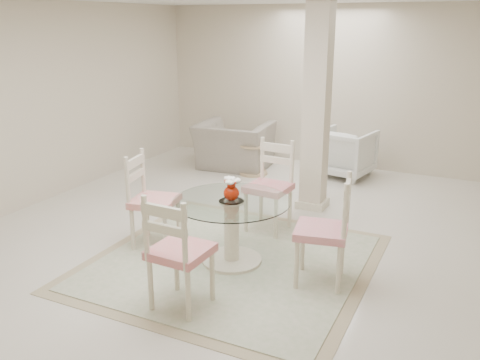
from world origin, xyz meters
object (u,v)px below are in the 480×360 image
at_px(red_vase, 231,189).
at_px(dining_chair_west, 148,193).
at_px(dining_chair_south, 175,245).
at_px(armchair_white, 345,153).
at_px(dining_chair_north, 271,179).
at_px(recliner_taupe, 234,146).
at_px(side_table, 253,160).
at_px(dining_chair_east, 330,223).
at_px(dining_table, 232,231).
at_px(column, 317,108).

xyz_separation_m(red_vase, dining_chair_west, (-1.03, -0.00, -0.19)).
xyz_separation_m(dining_chair_south, armchair_white, (0.26, 4.64, -0.24)).
height_order(dining_chair_north, recliner_taupe, dining_chair_north).
xyz_separation_m(dining_chair_north, side_table, (-1.14, 2.01, -0.40)).
distance_m(dining_chair_east, recliner_taupe, 4.17).
relative_size(dining_table, dining_chair_east, 1.00).
relative_size(column, dining_chair_west, 2.30).
relative_size(dining_chair_east, side_table, 2.35).
bearing_deg(dining_chair_north, dining_chair_east, -41.54).
bearing_deg(recliner_taupe, dining_chair_east, 124.39).
bearing_deg(dining_chair_south, side_table, -72.46).
bearing_deg(dining_chair_south, recliner_taupe, -67.57).
relative_size(red_vase, dining_chair_north, 0.21).
bearing_deg(side_table, dining_chair_west, -88.19).
xyz_separation_m(dining_table, dining_chair_north, (0.02, 1.03, 0.28)).
bearing_deg(side_table, recliner_taupe, 155.51).
distance_m(red_vase, dining_chair_north, 1.04).
xyz_separation_m(dining_chair_west, side_table, (-0.10, 3.04, -0.38)).
height_order(red_vase, armchair_white, red_vase).
bearing_deg(red_vase, side_table, 110.25).
bearing_deg(side_table, red_vase, -69.75).
bearing_deg(dining_table, side_table, 110.24).
relative_size(dining_chair_north, recliner_taupe, 1.00).
relative_size(dining_chair_south, armchair_white, 1.40).
bearing_deg(dining_table, armchair_white, 86.14).
bearing_deg(side_table, dining_table, -69.76).
distance_m(dining_chair_south, armchair_white, 4.65).
relative_size(dining_chair_west, side_table, 2.32).
relative_size(dining_chair_east, dining_chair_west, 1.01).
xyz_separation_m(dining_table, dining_chair_east, (1.03, 0.00, 0.28)).
distance_m(dining_table, dining_chair_east, 1.06).
bearing_deg(armchair_white, dining_table, 96.85).
xyz_separation_m(red_vase, dining_chair_north, (0.02, 1.03, -0.18)).
bearing_deg(side_table, armchair_white, 22.71).
xyz_separation_m(dining_table, dining_chair_south, (-0.01, -1.03, 0.27)).
bearing_deg(dining_chair_south, column, -92.45).
distance_m(dining_table, recliner_taupe, 3.61).
distance_m(column, recliner_taupe, 2.41).
height_order(dining_chair_east, dining_chair_north, dining_chair_north).
bearing_deg(dining_chair_north, column, 80.95).
relative_size(red_vase, dining_chair_east, 0.21).
xyz_separation_m(dining_table, dining_chair_west, (-1.02, -0.00, 0.27)).
relative_size(dining_chair_south, side_table, 2.33).
bearing_deg(dining_chair_north, dining_table, -87.03).
relative_size(recliner_taupe, armchair_white, 1.42).
height_order(dining_chair_west, side_table, dining_chair_west).
xyz_separation_m(dining_chair_south, recliner_taupe, (-1.57, 4.27, -0.23)).
bearing_deg(dining_table, red_vase, -18.43).
height_order(dining_table, dining_chair_north, dining_chair_north).
xyz_separation_m(recliner_taupe, armchair_white, (1.82, 0.36, -0.00)).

